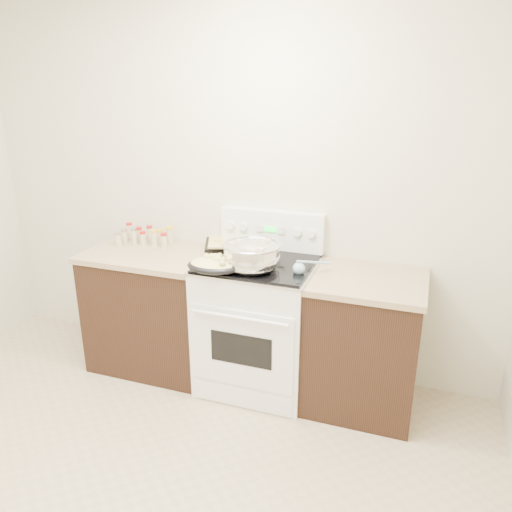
% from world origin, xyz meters
% --- Properties ---
extents(room_shell, '(4.10, 3.60, 2.75)m').
position_xyz_m(room_shell, '(0.00, 0.00, 1.70)').
color(room_shell, beige).
rests_on(room_shell, ground).
extents(counter_left, '(0.93, 0.67, 0.92)m').
position_xyz_m(counter_left, '(-0.48, 1.43, 0.46)').
color(counter_left, black).
rests_on(counter_left, ground).
extents(counter_right, '(0.73, 0.67, 0.92)m').
position_xyz_m(counter_right, '(1.08, 1.43, 0.46)').
color(counter_right, black).
rests_on(counter_right, ground).
extents(kitchen_range, '(0.78, 0.73, 1.22)m').
position_xyz_m(kitchen_range, '(0.35, 1.42, 0.49)').
color(kitchen_range, white).
rests_on(kitchen_range, ground).
extents(mixing_bowl, '(0.43, 0.43, 0.22)m').
position_xyz_m(mixing_bowl, '(0.35, 1.28, 1.03)').
color(mixing_bowl, silver).
rests_on(mixing_bowl, kitchen_range).
extents(roasting_pan, '(0.39, 0.29, 0.12)m').
position_xyz_m(roasting_pan, '(0.15, 1.15, 0.99)').
color(roasting_pan, black).
rests_on(roasting_pan, kitchen_range).
extents(baking_sheet, '(0.53, 0.46, 0.06)m').
position_xyz_m(baking_sheet, '(0.08, 1.69, 0.96)').
color(baking_sheet, black).
rests_on(baking_sheet, kitchen_range).
extents(wooden_spoon, '(0.08, 0.27, 0.04)m').
position_xyz_m(wooden_spoon, '(0.39, 1.37, 0.95)').
color(wooden_spoon, '#A07449').
rests_on(wooden_spoon, kitchen_range).
extents(blue_ladle, '(0.21, 0.21, 0.10)m').
position_xyz_m(blue_ladle, '(0.67, 1.32, 0.98)').
color(blue_ladle, '#83AEC3').
rests_on(blue_ladle, kitchen_range).
extents(spice_jars, '(0.40, 0.23, 0.13)m').
position_xyz_m(spice_jars, '(-0.62, 1.58, 0.98)').
color(spice_jars, '#BFB28C').
rests_on(spice_jars, counter_left).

